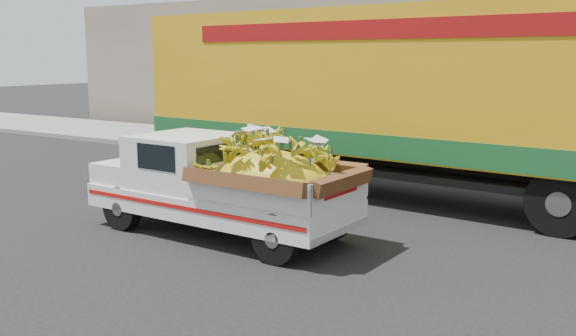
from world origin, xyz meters
The scene contains 6 objects.
ground centered at (0.00, 0.00, 0.00)m, with size 100.00×100.00×0.00m, color black.
curb centered at (0.00, 7.25, 0.07)m, with size 60.00×0.25×0.15m, color gray.
sidewalk centered at (0.00, 9.35, 0.07)m, with size 60.00×4.00×0.14m, color gray.
building_left centered at (-8.00, 15.25, 2.50)m, with size 18.00×6.00×5.00m, color gray.
pickup_truck centered at (0.48, 0.61, 0.85)m, with size 4.58×1.78×1.59m.
semi_trailer centered at (1.38, 4.79, 2.12)m, with size 12.04×3.35×3.80m.
Camera 1 is at (6.60, -7.25, 2.87)m, focal length 40.00 mm.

